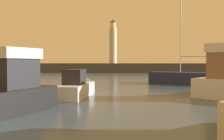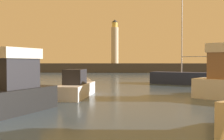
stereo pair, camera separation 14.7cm
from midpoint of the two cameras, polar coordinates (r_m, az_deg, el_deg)
name	(u,v)px [view 1 (the left image)]	position (r m, az deg, el deg)	size (l,w,h in m)	color
ground_plane	(132,82)	(34.37, 4.27, -2.60)	(220.00, 220.00, 0.00)	#384C60
breakwater	(128,68)	(66.67, 3.50, 0.48)	(90.95, 6.40, 2.27)	#423F3D
lighthouse	(113,43)	(66.90, 0.17, 5.97)	(1.84, 1.84, 11.10)	beige
motorboat_5	(79,87)	(20.60, -7.49, -3.65)	(2.27, 6.73, 2.37)	white
sailboat_moored	(188,78)	(31.73, 16.02, -1.69)	(8.93, 6.01, 11.56)	#1E284C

